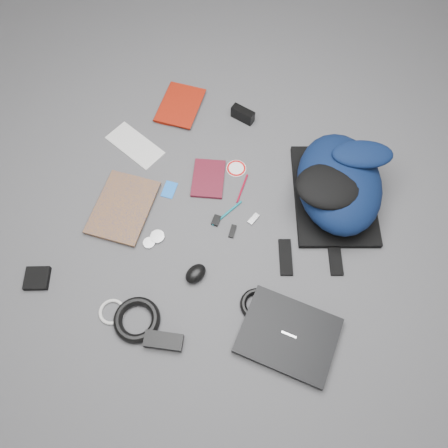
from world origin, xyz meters
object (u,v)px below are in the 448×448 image
at_px(power_brick, 164,341).
at_px(pouch, 37,278).
at_px(comic_book, 98,201).
at_px(mouse, 196,274).
at_px(textbook_red, 162,101).
at_px(backpack, 339,183).
at_px(compact_camera, 243,114).
at_px(laptop, 288,336).
at_px(dvd_case, 208,179).

distance_m(power_brick, pouch, 0.52).
bearing_deg(comic_book, power_brick, -45.43).
bearing_deg(mouse, textbook_red, 145.77).
relative_size(backpack, pouch, 5.72).
bearing_deg(compact_camera, laptop, -48.42).
height_order(backpack, comic_book, backpack).
height_order(backpack, textbook_red, backpack).
height_order(textbook_red, pouch, textbook_red).
xyz_separation_m(textbook_red, pouch, (-0.04, -0.91, -0.00)).
distance_m(backpack, dvd_case, 0.51).
bearing_deg(backpack, power_brick, -138.30).
distance_m(backpack, laptop, 0.60).
bearing_deg(dvd_case, laptop, -61.02).
bearing_deg(comic_book, textbook_red, 82.86).
bearing_deg(pouch, power_brick, -1.77).
relative_size(backpack, laptop, 1.55).
distance_m(laptop, pouch, 0.92).
height_order(comic_book, compact_camera, compact_camera).
xyz_separation_m(comic_book, compact_camera, (0.36, 0.61, 0.02)).
xyz_separation_m(backpack, mouse, (-0.36, -0.52, -0.08)).
distance_m(laptop, mouse, 0.39).
distance_m(comic_book, compact_camera, 0.71).
relative_size(textbook_red, compact_camera, 2.26).
xyz_separation_m(comic_book, pouch, (-0.04, -0.36, -0.00)).
bearing_deg(laptop, textbook_red, 138.41).
xyz_separation_m(laptop, textbook_red, (-0.86, 0.75, -0.00)).
height_order(laptop, comic_book, laptop).
bearing_deg(comic_book, pouch, -103.04).
xyz_separation_m(textbook_red, compact_camera, (0.36, 0.06, 0.02)).
bearing_deg(compact_camera, dvd_case, -81.55).
xyz_separation_m(dvd_case, compact_camera, (0.01, 0.34, 0.02)).
bearing_deg(pouch, dvd_case, 58.43).
height_order(dvd_case, pouch, pouch).
bearing_deg(textbook_red, power_brick, -69.51).
bearing_deg(power_brick, compact_camera, 81.10).
bearing_deg(compact_camera, textbook_red, -160.42).
relative_size(laptop, dvd_case, 1.79).
height_order(compact_camera, pouch, compact_camera).
bearing_deg(backpack, mouse, -148.26).
relative_size(mouse, pouch, 0.99).
bearing_deg(mouse, backpack, 75.44).
bearing_deg(backpack, dvd_case, 170.92).
distance_m(compact_camera, pouch, 1.06).
distance_m(dvd_case, power_brick, 0.66).
bearing_deg(laptop, backpack, 91.37).
xyz_separation_m(power_brick, pouch, (-0.52, 0.02, -0.00)).
bearing_deg(power_brick, textbook_red, 101.59).
relative_size(dvd_case, pouch, 2.07).
xyz_separation_m(comic_book, dvd_case, (0.35, 0.27, -0.00)).
bearing_deg(pouch, compact_camera, 67.86).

